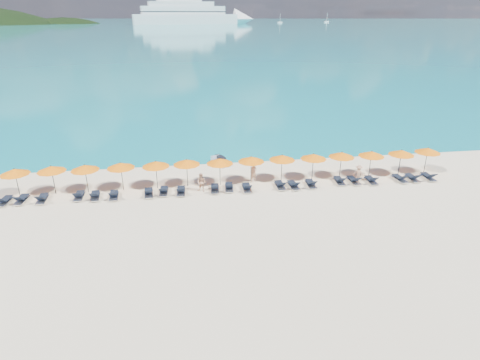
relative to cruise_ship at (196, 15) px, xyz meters
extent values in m
plane|color=beige|center=(-19.32, -507.72, -10.87)|extent=(1400.00, 1400.00, 0.00)
cube|color=#1FA9B2|center=(-19.32, 152.28, -10.86)|extent=(1600.00, 1300.00, 0.01)
ellipsoid|color=black|center=(-169.32, 52.28, -45.87)|extent=(162.00, 126.00, 85.50)
cube|color=silver|center=(-13.16, -2.16, -5.19)|extent=(127.06, 42.71, 11.37)
cone|color=silver|center=(60.86, 10.00, -5.19)|extent=(28.73, 28.73, 25.00)
cube|color=silver|center=(-15.40, -2.53, 5.04)|extent=(101.83, 35.29, 9.09)
cube|color=silver|center=(-17.65, -2.90, 11.86)|extent=(79.25, 29.40, 5.68)
cube|color=silver|center=(-19.89, -3.27, 16.41)|extent=(54.03, 21.97, 3.98)
cube|color=black|center=(-15.40, -2.53, 3.34)|extent=(103.10, 35.72, 1.02)
cube|color=black|center=(-15.40, -2.53, 7.32)|extent=(100.56, 34.86, 1.02)
cube|color=silver|center=(116.32, 44.91, -10.01)|extent=(6.46, 2.15, 1.72)
cylinder|color=silver|center=(116.32, 44.91, -4.41)|extent=(0.39, 0.39, 10.76)
cube|color=silver|center=(194.87, 77.76, -9.97)|extent=(6.76, 2.25, 1.80)
cylinder|color=silver|center=(194.87, 77.76, -4.11)|extent=(0.41, 0.41, 11.27)
cube|color=silver|center=(-20.12, -497.95, -10.59)|extent=(1.61, 2.36, 0.51)
cube|color=black|center=(-20.05, -498.12, -10.22)|extent=(0.78, 1.03, 0.32)
cylinder|color=black|center=(-20.33, -497.44, -10.08)|extent=(0.49, 0.24, 0.06)
imported|color=tan|center=(-17.86, -502.32, -10.09)|extent=(0.67, 0.58, 1.57)
imported|color=tan|center=(-22.14, -503.71, -10.13)|extent=(0.83, 0.71, 1.49)
imported|color=tan|center=(-9.47, -503.54, -10.17)|extent=(1.00, 0.80, 1.41)
cylinder|color=black|center=(-35.58, -502.73, -9.77)|extent=(0.05, 0.05, 2.20)
cone|color=orange|center=(-35.58, -502.73, -8.85)|extent=(2.10, 2.10, 0.42)
sphere|color=black|center=(-35.58, -502.73, -8.63)|extent=(0.08, 0.08, 0.08)
cylinder|color=black|center=(-33.12, -502.50, -9.77)|extent=(0.05, 0.05, 2.20)
cone|color=orange|center=(-33.12, -502.50, -8.85)|extent=(2.10, 2.10, 0.42)
sphere|color=black|center=(-33.12, -502.50, -8.63)|extent=(0.08, 0.08, 0.08)
cylinder|color=black|center=(-30.71, -502.61, -9.77)|extent=(0.05, 0.05, 2.20)
cone|color=orange|center=(-30.71, -502.61, -8.85)|extent=(2.10, 2.10, 0.42)
sphere|color=black|center=(-30.71, -502.61, -8.63)|extent=(0.08, 0.08, 0.08)
cylinder|color=black|center=(-28.12, -502.51, -9.77)|extent=(0.05, 0.05, 2.20)
cone|color=orange|center=(-28.12, -502.51, -8.85)|extent=(2.10, 2.10, 0.42)
sphere|color=black|center=(-28.12, -502.51, -8.63)|extent=(0.08, 0.08, 0.08)
cylinder|color=black|center=(-25.52, -502.58, -9.77)|extent=(0.05, 0.05, 2.20)
cone|color=orange|center=(-25.52, -502.58, -8.85)|extent=(2.10, 2.10, 0.42)
sphere|color=black|center=(-25.52, -502.58, -8.63)|extent=(0.08, 0.08, 0.08)
cylinder|color=black|center=(-23.17, -502.49, -9.77)|extent=(0.05, 0.05, 2.20)
cone|color=orange|center=(-23.17, -502.49, -8.85)|extent=(2.10, 2.10, 0.42)
sphere|color=black|center=(-23.17, -502.49, -8.63)|extent=(0.08, 0.08, 0.08)
cylinder|color=black|center=(-20.61, -502.63, -9.77)|extent=(0.05, 0.05, 2.20)
cone|color=orange|center=(-20.61, -502.63, -8.85)|extent=(2.10, 2.10, 0.42)
sphere|color=black|center=(-20.61, -502.63, -8.63)|extent=(0.08, 0.08, 0.08)
cylinder|color=black|center=(-18.11, -502.55, -9.77)|extent=(0.05, 0.05, 2.20)
cone|color=orange|center=(-18.11, -502.55, -8.85)|extent=(2.10, 2.10, 0.42)
sphere|color=black|center=(-18.11, -502.55, -8.63)|extent=(0.08, 0.08, 0.08)
cylinder|color=black|center=(-15.61, -502.53, -9.77)|extent=(0.05, 0.05, 2.20)
cone|color=orange|center=(-15.61, -502.53, -8.85)|extent=(2.10, 2.10, 0.42)
sphere|color=black|center=(-15.61, -502.53, -8.63)|extent=(0.08, 0.08, 0.08)
cylinder|color=black|center=(-13.04, -502.63, -9.77)|extent=(0.05, 0.05, 2.20)
cone|color=orange|center=(-13.04, -502.63, -8.85)|extent=(2.10, 2.10, 0.42)
sphere|color=black|center=(-13.04, -502.63, -8.63)|extent=(0.08, 0.08, 0.08)
cylinder|color=black|center=(-10.64, -502.55, -9.77)|extent=(0.05, 0.05, 2.20)
cone|color=orange|center=(-10.64, -502.55, -8.85)|extent=(2.10, 2.10, 0.42)
sphere|color=black|center=(-10.64, -502.55, -8.63)|extent=(0.08, 0.08, 0.08)
cylinder|color=black|center=(-8.13, -502.69, -9.77)|extent=(0.05, 0.05, 2.20)
cone|color=orange|center=(-8.13, -502.69, -8.85)|extent=(2.10, 2.10, 0.42)
sphere|color=black|center=(-8.13, -502.69, -8.63)|extent=(0.08, 0.08, 0.08)
cylinder|color=black|center=(-5.54, -502.73, -9.77)|extent=(0.05, 0.05, 2.20)
cone|color=orange|center=(-5.54, -502.73, -8.85)|extent=(2.10, 2.10, 0.42)
sphere|color=black|center=(-5.54, -502.73, -8.63)|extent=(0.08, 0.08, 0.08)
cylinder|color=black|center=(-3.06, -502.52, -9.77)|extent=(0.05, 0.05, 2.20)
cone|color=orange|center=(-3.06, -502.52, -8.85)|extent=(2.10, 2.10, 0.42)
sphere|color=black|center=(-3.06, -502.52, -8.63)|extent=(0.08, 0.08, 0.08)
cube|color=silver|center=(-36.25, -503.80, -10.73)|extent=(0.77, 1.75, 0.06)
cube|color=black|center=(-36.23, -503.55, -10.57)|extent=(0.65, 1.15, 0.04)
cube|color=black|center=(-36.30, -504.34, -10.32)|extent=(0.60, 0.58, 0.43)
cube|color=silver|center=(-35.14, -503.70, -10.73)|extent=(0.72, 1.73, 0.06)
cube|color=black|center=(-35.13, -503.45, -10.57)|extent=(0.61, 1.13, 0.04)
cube|color=black|center=(-35.18, -504.25, -10.32)|extent=(0.58, 0.57, 0.43)
cube|color=silver|center=(-33.69, -503.80, -10.73)|extent=(0.70, 1.73, 0.06)
cube|color=black|center=(-33.70, -503.55, -10.57)|extent=(0.60, 1.12, 0.04)
cube|color=black|center=(-33.67, -504.35, -10.32)|extent=(0.57, 0.56, 0.43)
cube|color=silver|center=(-31.15, -503.65, -10.73)|extent=(0.66, 1.71, 0.06)
cube|color=black|center=(-31.16, -503.40, -10.57)|extent=(0.58, 1.11, 0.04)
cube|color=black|center=(-31.14, -504.20, -10.32)|extent=(0.56, 0.55, 0.43)
cube|color=silver|center=(-30.00, -503.83, -10.73)|extent=(0.78, 1.75, 0.06)
cube|color=black|center=(-30.02, -503.58, -10.57)|extent=(0.65, 1.15, 0.04)
cube|color=black|center=(-29.95, -504.38, -10.32)|extent=(0.60, 0.59, 0.43)
cube|color=silver|center=(-28.63, -503.94, -10.73)|extent=(0.75, 1.74, 0.06)
cube|color=black|center=(-28.65, -503.69, -10.57)|extent=(0.63, 1.14, 0.04)
cube|color=black|center=(-28.59, -504.49, -10.32)|extent=(0.59, 0.58, 0.43)
cube|color=silver|center=(-26.11, -503.86, -10.73)|extent=(0.72, 1.73, 0.06)
cube|color=black|center=(-26.12, -503.61, -10.57)|extent=(0.62, 1.13, 0.04)
cube|color=black|center=(-26.08, -504.41, -10.32)|extent=(0.58, 0.57, 0.43)
cube|color=silver|center=(-25.01, -503.71, -10.73)|extent=(0.70, 1.73, 0.06)
cube|color=black|center=(-24.99, -503.46, -10.57)|extent=(0.60, 1.12, 0.04)
cube|color=black|center=(-25.03, -504.26, -10.32)|extent=(0.57, 0.56, 0.43)
cube|color=silver|center=(-23.71, -503.88, -10.73)|extent=(0.69, 1.72, 0.06)
cube|color=black|center=(-23.70, -503.63, -10.57)|extent=(0.59, 1.12, 0.04)
cube|color=black|center=(-23.73, -504.43, -10.32)|extent=(0.57, 0.56, 0.43)
cube|color=silver|center=(-21.13, -503.79, -10.73)|extent=(0.77, 1.75, 0.06)
cube|color=black|center=(-21.11, -503.54, -10.57)|extent=(0.64, 1.14, 0.04)
cube|color=black|center=(-21.18, -504.34, -10.32)|extent=(0.59, 0.58, 0.43)
cube|color=silver|center=(-20.02, -503.69, -10.73)|extent=(0.78, 1.75, 0.06)
cube|color=black|center=(-20.00, -503.44, -10.57)|extent=(0.65, 1.15, 0.04)
cube|color=black|center=(-20.07, -504.24, -10.32)|extent=(0.60, 0.59, 0.43)
cube|color=silver|center=(-18.67, -503.99, -10.73)|extent=(0.64, 1.71, 0.06)
cube|color=black|center=(-18.67, -503.74, -10.57)|extent=(0.57, 1.11, 0.04)
cube|color=black|center=(-18.68, -504.54, -10.32)|extent=(0.56, 0.54, 0.43)
cube|color=silver|center=(-16.03, -503.87, -10.73)|extent=(0.64, 1.71, 0.06)
cube|color=black|center=(-16.03, -503.62, -10.57)|extent=(0.57, 1.11, 0.04)
cube|color=black|center=(-16.02, -504.42, -10.32)|extent=(0.56, 0.54, 0.43)
cube|color=silver|center=(-14.98, -504.01, -10.73)|extent=(0.74, 1.74, 0.06)
cube|color=black|center=(-15.00, -503.76, -10.57)|extent=(0.63, 1.14, 0.04)
cube|color=black|center=(-14.95, -504.56, -10.32)|extent=(0.59, 0.57, 0.43)
cube|color=silver|center=(-13.55, -503.95, -10.73)|extent=(0.71, 1.73, 0.06)
cube|color=black|center=(-13.54, -503.70, -10.57)|extent=(0.61, 1.13, 0.04)
cube|color=black|center=(-13.58, -504.50, -10.32)|extent=(0.58, 0.57, 0.43)
cube|color=silver|center=(-11.10, -503.69, -10.73)|extent=(0.74, 1.74, 0.06)
cube|color=black|center=(-11.08, -503.44, -10.57)|extent=(0.63, 1.14, 0.04)
cube|color=black|center=(-11.14, -504.24, -10.32)|extent=(0.59, 0.58, 0.43)
cube|color=silver|center=(-9.92, -503.78, -10.73)|extent=(0.71, 1.73, 0.06)
cube|color=black|center=(-9.94, -503.54, -10.57)|extent=(0.61, 1.13, 0.04)
cube|color=black|center=(-9.90, -504.33, -10.32)|extent=(0.58, 0.56, 0.43)
cube|color=silver|center=(-8.52, -503.94, -10.73)|extent=(0.68, 1.72, 0.06)
cube|color=black|center=(-8.51, -503.69, -10.57)|extent=(0.59, 1.12, 0.04)
cube|color=black|center=(-8.54, -504.49, -10.32)|extent=(0.57, 0.56, 0.43)
cube|color=silver|center=(-6.05, -503.93, -10.73)|extent=(0.77, 1.75, 0.06)
cube|color=black|center=(-6.07, -503.69, -10.57)|extent=(0.65, 1.15, 0.04)
cube|color=black|center=(-6.00, -504.48, -10.32)|extent=(0.60, 0.58, 0.43)
cube|color=silver|center=(-4.96, -503.95, -10.73)|extent=(0.63, 1.70, 0.06)
cube|color=black|center=(-4.96, -503.70, -10.57)|extent=(0.56, 1.10, 0.04)
cube|color=black|center=(-4.97, -504.50, -10.32)|extent=(0.55, 0.54, 0.43)
cube|color=silver|center=(-3.54, -503.93, -10.73)|extent=(0.64, 1.71, 0.06)
cube|color=black|center=(-3.54, -503.68, -10.57)|extent=(0.56, 1.11, 0.04)
cube|color=black|center=(-3.55, -504.48, -10.32)|extent=(0.56, 0.54, 0.43)
camera|label=1|loc=(-23.28, -531.87, 1.78)|focal=30.00mm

